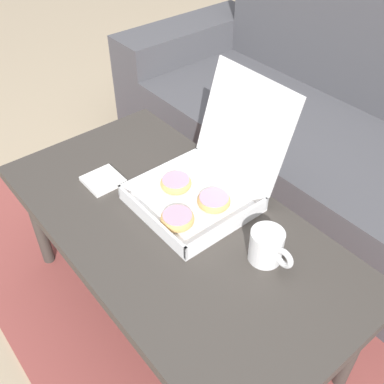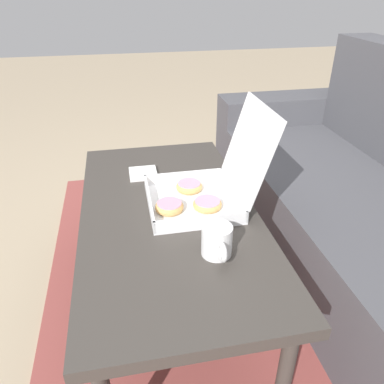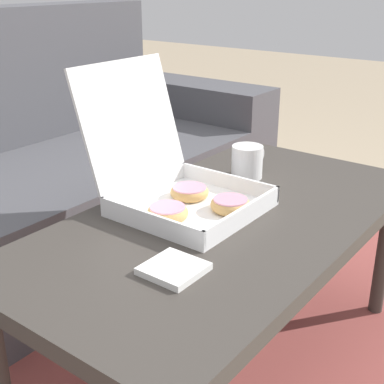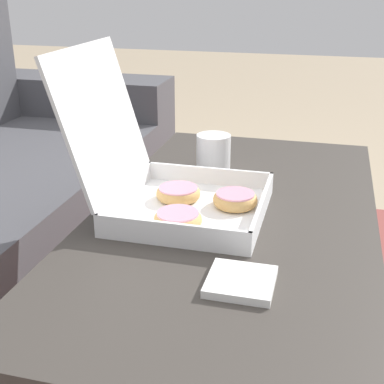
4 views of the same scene
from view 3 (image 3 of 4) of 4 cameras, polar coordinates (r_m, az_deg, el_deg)
The scene contains 7 objects.
ground_plane at distance 1.64m, azimuth -0.40°, elevation -16.57°, with size 12.00×12.00×0.00m, color tan.
area_rug at distance 1.80m, azimuth -8.17°, elevation -12.68°, with size 2.40×1.89×0.01m, color #994742.
couch at distance 2.03m, azimuth -18.95°, elevation -0.03°, with size 2.28×0.81×0.92m.
coffee_table at distance 1.35m, azimuth 3.72°, elevation -4.27°, with size 1.17×0.61×0.47m.
pastry_box at distance 1.36m, azimuth -1.53°, elevation 1.01°, with size 0.33×0.41×0.35m.
coffee_mug at distance 1.58m, azimuth 5.98°, elevation 3.28°, with size 0.14×0.09×0.10m.
napkin_stack at distance 1.09m, azimuth -1.96°, elevation -8.18°, with size 0.11×0.11×0.01m.
Camera 3 is at (-1.01, -0.78, 1.03)m, focal length 50.00 mm.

